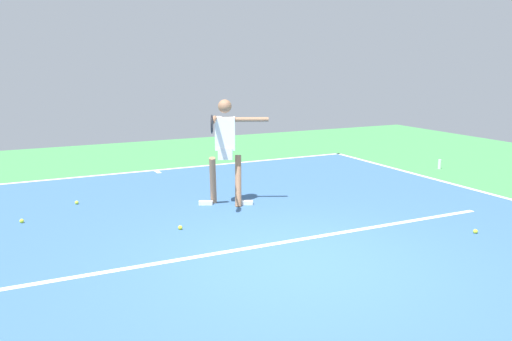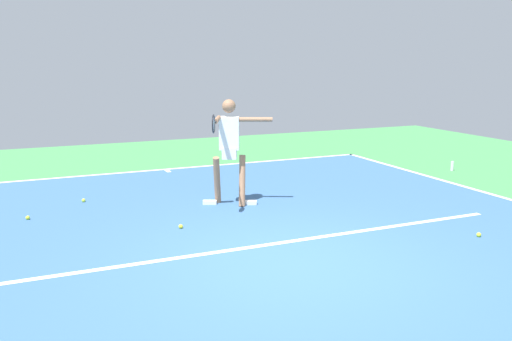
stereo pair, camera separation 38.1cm
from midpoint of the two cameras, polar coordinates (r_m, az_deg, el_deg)
ground_plane at (r=6.86m, az=2.88°, el=-9.75°), size 22.11×22.11×0.00m
court_surface at (r=6.86m, az=2.88°, el=-9.73°), size 10.27×13.03×0.00m
court_line_baseline_near at (r=12.69m, az=-11.43°, el=0.03°), size 10.27×0.10×0.01m
court_line_service at (r=7.50m, az=0.02°, el=-7.83°), size 7.71×0.10×0.01m
court_line_centre_mark at (r=12.50m, az=-11.20°, el=-0.14°), size 0.10×0.30×0.01m
tennis_player at (r=9.27m, az=-4.42°, el=2.75°), size 1.31×1.19×1.86m
tennis_ball_centre_court at (r=8.51m, az=20.98°, el=-6.03°), size 0.07×0.07×0.07m
tennis_ball_by_baseline at (r=9.28m, az=-24.60°, el=-4.87°), size 0.07×0.07×0.07m
tennis_ball_far_corner at (r=10.09m, az=-19.45°, el=-3.21°), size 0.07×0.07×0.07m
tennis_ball_near_player at (r=8.23m, az=-9.33°, el=-5.98°), size 0.07×0.07×0.07m
water_bottle at (r=13.24m, az=18.04°, el=0.63°), size 0.07×0.07×0.22m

